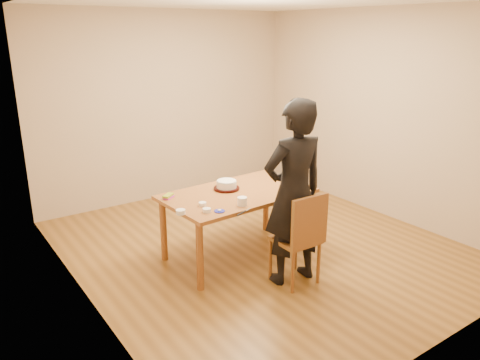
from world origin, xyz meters
TOP-DOWN VIEW (x-y plane):
  - room_shell at (0.00, 0.34)m, footprint 4.00×4.50m
  - dining_table at (-0.35, -0.05)m, footprint 1.61×1.00m
  - dining_chair at (-0.20, -0.82)m, footprint 0.40×0.40m
  - cake_plate at (-0.39, 0.10)m, footprint 0.28×0.28m
  - cake at (-0.39, 0.10)m, footprint 0.22×0.22m
  - frosting_dome at (-0.39, 0.10)m, footprint 0.21×0.21m
  - frosting_tub at (-0.54, -0.40)m, footprint 0.10×0.10m
  - frosting_lid at (-0.81, -0.41)m, footprint 0.10×0.10m
  - frosting_dollop at (-0.81, -0.41)m, footprint 0.04×0.04m
  - ramekin_green at (-0.92, -0.35)m, footprint 0.08×0.08m
  - ramekin_yellow at (-0.87, -0.18)m, footprint 0.07×0.07m
  - ramekin_multi at (-1.15, -0.25)m, footprint 0.09×0.09m
  - candy_box_pink at (-1.04, 0.21)m, footprint 0.13×0.11m
  - candy_box_green at (-1.04, 0.21)m, footprint 0.15×0.13m
  - spatula at (-0.67, -0.57)m, footprint 0.15×0.07m
  - person at (-0.20, -0.78)m, footprint 0.71×0.50m

SIDE VIEW (x-z plane):
  - dining_chair at x=-0.20m, z-range 0.43..0.47m
  - dining_table at x=-0.35m, z-range 0.71..0.75m
  - spatula at x=-0.67m, z-range 0.75..0.76m
  - frosting_lid at x=-0.81m, z-range 0.75..0.76m
  - candy_box_pink at x=-1.04m, z-range 0.75..0.77m
  - cake_plate at x=-0.39m, z-range 0.75..0.77m
  - frosting_dollop at x=-0.81m, z-range 0.76..0.78m
  - ramekin_yellow at x=-0.87m, z-range 0.75..0.79m
  - ramekin_green at x=-0.92m, z-range 0.75..0.79m
  - ramekin_multi at x=-1.15m, z-range 0.75..0.79m
  - candy_box_green at x=-1.04m, z-range 0.77..0.79m
  - frosting_tub at x=-0.54m, z-range 0.75..0.83m
  - cake at x=-0.39m, z-range 0.77..0.84m
  - frosting_dome at x=-0.39m, z-range 0.84..0.87m
  - person at x=-0.20m, z-range 0.00..1.83m
  - room_shell at x=0.00m, z-range 0.00..2.70m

